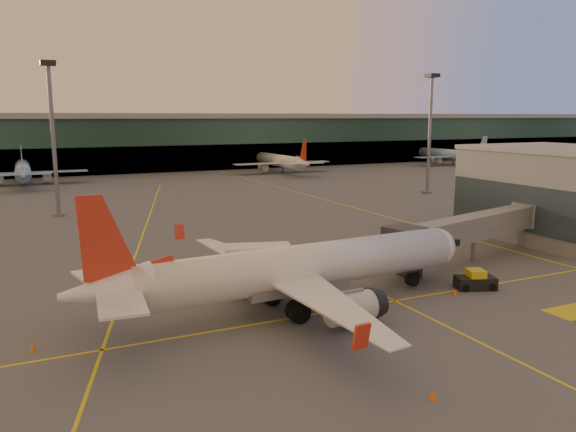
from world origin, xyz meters
name	(u,v)px	position (x,y,z in m)	size (l,w,h in m)	color
ground	(380,328)	(0.00, 0.00, 0.00)	(600.00, 600.00, 0.00)	#4C4F54
taxi_markings	(162,233)	(-7.32, 44.49, 0.01)	(100.12, 173.00, 0.01)	yellow
terminal	(112,143)	(0.00, 141.79, 8.76)	(400.00, 20.00, 17.60)	#19382D
gate_building	(560,193)	(41.93, 17.93, 6.29)	(18.40, 22.40, 12.60)	slate
mast_west_near	(53,127)	(-20.00, 66.00, 14.86)	(2.40, 2.40, 25.60)	slate
mast_east_near	(430,125)	(55.00, 62.00, 14.86)	(2.40, 2.40, 25.60)	slate
distant_aircraft_row	(167,178)	(10.83, 118.00, 0.00)	(350.00, 34.00, 13.00)	#86AEE0
main_airplane	(293,270)	(-4.58, 6.63, 3.65)	(37.25, 33.56, 11.24)	white
jet_bridge	(480,227)	(22.92, 13.12, 3.90)	(28.69, 10.35, 5.66)	slate
catering_truck	(259,266)	(-5.42, 12.25, 2.70)	(6.61, 4.30, 4.74)	#B21927
gpu_cart	(469,281)	(14.34, 5.46, 0.58)	(2.30, 1.77, 1.18)	gold
pushback_tug	(475,281)	(14.32, 4.64, 0.79)	(4.23, 3.20, 1.94)	black
cone_nose	(490,283)	(16.42, 4.76, 0.28)	(0.46, 0.46, 0.59)	#FB5F0D
cone_tail	(33,348)	(-25.25, 6.84, 0.28)	(0.46, 0.46, 0.59)	#FB5F0D
cone_wing_right	(433,395)	(-3.82, -10.97, 0.28)	(0.46, 0.46, 0.59)	#FB5F0D
cone_wing_left	(214,266)	(-6.41, 22.96, 0.23)	(0.38, 0.38, 0.48)	#FB5F0D
cone_fwd	(455,292)	(11.15, 3.97, 0.28)	(0.45, 0.45, 0.57)	#FB5F0D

